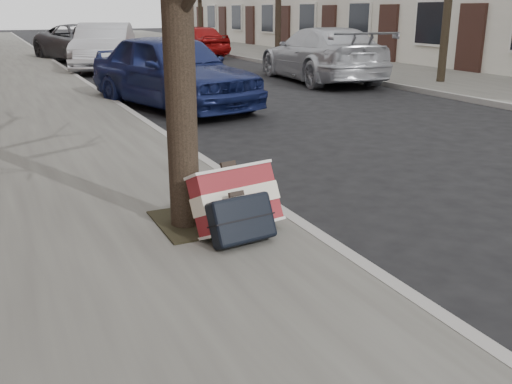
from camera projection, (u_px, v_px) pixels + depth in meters
name	position (u px, v px, depth m)	size (l,w,h in m)	color
ground	(473.00, 243.00, 4.90)	(120.00, 120.00, 0.00)	black
far_sidewalk	(326.00, 63.00, 20.97)	(4.00, 70.00, 0.12)	slate
dirt_patch	(205.00, 220.00, 5.09)	(0.85, 0.85, 0.01)	black
suitcase_red	(236.00, 199.00, 4.77)	(0.73, 0.20, 0.53)	maroon
suitcase_navy	(241.00, 219.00, 4.54)	(0.53, 0.17, 0.38)	black
car_near_front	(172.00, 71.00, 11.43)	(1.77, 4.39, 1.50)	#161F51
car_near_mid	(105.00, 47.00, 18.59)	(1.60, 4.60, 1.52)	#B8BAC0
car_near_back	(85.00, 43.00, 21.73)	(2.34, 5.07, 1.41)	#3D3E43
car_far_front	(321.00, 54.00, 15.74)	(2.06, 5.07, 1.47)	#AEB0B6
car_far_back	(194.00, 41.00, 24.06)	(1.59, 3.95, 1.35)	maroon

